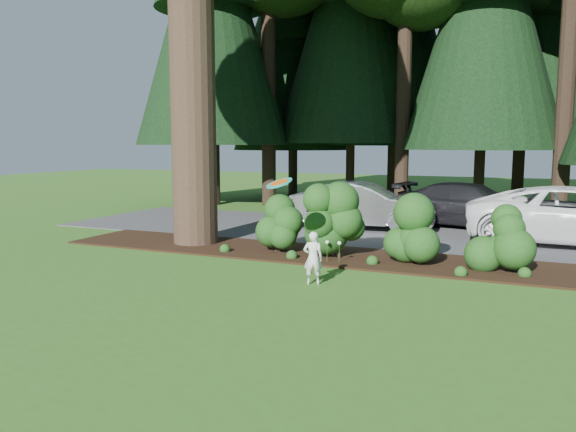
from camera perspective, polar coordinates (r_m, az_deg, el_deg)
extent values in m
plane|color=#335618|center=(11.09, 1.24, -7.42)|extent=(80.00, 80.00, 0.00)
cube|color=black|center=(14.07, 6.31, -4.18)|extent=(16.00, 2.50, 0.05)
cube|color=#38383A|center=(18.11, 10.34, -1.69)|extent=(22.00, 6.00, 0.03)
cylinder|color=black|center=(16.21, -9.78, 18.55)|extent=(1.24, 1.24, 12.00)
sphere|color=#1C4214|center=(14.62, -1.21, -1.17)|extent=(1.08, 1.08, 1.08)
cylinder|color=black|center=(14.71, -1.21, -3.13)|extent=(0.08, 0.08, 0.30)
sphere|color=#1C4214|center=(13.74, 5.26, -0.59)|extent=(1.35, 1.35, 1.35)
cylinder|color=black|center=(13.87, 5.22, -3.80)|extent=(0.08, 0.08, 0.30)
sphere|color=#1C4214|center=(13.60, 12.87, -1.30)|extent=(1.26, 1.26, 1.26)
cylinder|color=black|center=(13.71, 12.79, -4.09)|extent=(0.08, 0.08, 0.30)
sphere|color=#1C4214|center=(13.21, 20.39, -2.32)|extent=(1.17, 1.17, 1.17)
cylinder|color=black|center=(13.31, 20.28, -4.72)|extent=(0.08, 0.08, 0.30)
cylinder|color=#1C4214|center=(13.43, 2.79, -3.72)|extent=(0.01, 0.01, 0.50)
sphere|color=white|center=(13.38, 2.80, -2.59)|extent=(0.09, 0.09, 0.09)
cylinder|color=#1C4214|center=(13.33, 4.00, -3.81)|extent=(0.01, 0.01, 0.50)
sphere|color=white|center=(13.28, 4.01, -2.67)|extent=(0.09, 0.09, 0.09)
cylinder|color=#1C4214|center=(13.23, 5.22, -3.91)|extent=(0.01, 0.01, 0.50)
sphere|color=white|center=(13.18, 5.24, -2.76)|extent=(0.09, 0.09, 0.09)
cylinder|color=black|center=(27.58, -6.04, 11.65)|extent=(0.50, 0.50, 9.80)
cone|color=black|center=(27.93, -6.13, 17.38)|extent=(6.16, 6.16, 10.50)
cylinder|color=black|center=(26.87, -0.77, 11.05)|extent=(0.50, 0.50, 9.10)
cylinder|color=black|center=(26.31, 5.80, 12.62)|extent=(0.50, 0.50, 10.50)
cone|color=black|center=(26.75, 5.89, 19.04)|extent=(6.60, 6.60, 11.25)
cylinder|color=black|center=(24.01, 11.60, 10.92)|extent=(0.50, 0.50, 8.75)
cylinder|color=black|center=(24.66, 19.20, 13.43)|extent=(0.50, 0.50, 11.20)
cylinder|color=black|center=(25.50, 26.15, 10.90)|extent=(0.50, 0.50, 9.45)
cylinder|color=black|center=(31.00, 0.64, 12.51)|extent=(0.50, 0.50, 11.20)
cone|color=black|center=(31.45, 0.64, 18.33)|extent=(7.04, 7.04, 12.00)
cylinder|color=black|center=(28.78, 10.59, 12.08)|extent=(0.50, 0.50, 10.50)
cone|color=black|center=(29.19, 10.74, 17.96)|extent=(6.60, 6.60, 11.25)
cylinder|color=black|center=(29.09, 22.99, 12.97)|extent=(0.50, 0.50, 11.90)
cone|color=black|center=(29.65, 23.34, 19.51)|extent=(7.48, 7.48, 12.75)
imported|color=#AFAFB4|center=(18.68, 7.55, 1.07)|extent=(4.80, 2.05, 1.54)
imported|color=white|center=(17.48, 27.25, 0.01)|extent=(5.83, 2.71, 1.62)
imported|color=black|center=(19.81, 18.19, 1.04)|extent=(5.34, 2.81, 1.48)
imported|color=silver|center=(11.35, 2.56, -4.28)|extent=(0.46, 0.38, 1.08)
cylinder|color=teal|center=(11.52, -0.89, 3.36)|extent=(0.59, 0.55, 0.29)
cylinder|color=#D85512|center=(11.52, -0.89, 3.43)|extent=(0.41, 0.38, 0.20)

